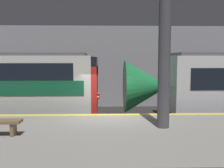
% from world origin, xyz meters
% --- Properties ---
extents(ground_plane, '(120.00, 120.00, 0.00)m').
position_xyz_m(ground_plane, '(0.00, 0.00, 0.00)').
color(ground_plane, '#282623').
extents(platform, '(40.00, 5.18, 1.01)m').
position_xyz_m(platform, '(0.00, -2.59, 0.50)').
color(platform, gray).
rests_on(platform, ground).
extents(station_rear_barrier, '(50.00, 0.15, 5.31)m').
position_xyz_m(station_rear_barrier, '(0.00, 7.08, 2.66)').
color(station_rear_barrier, '#939399').
rests_on(station_rear_barrier, ground).
extents(support_pillar_near, '(0.38, 0.38, 4.14)m').
position_xyz_m(support_pillar_near, '(1.67, -2.06, 3.07)').
color(support_pillar_near, '#47474C').
rests_on(support_pillar_near, platform).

